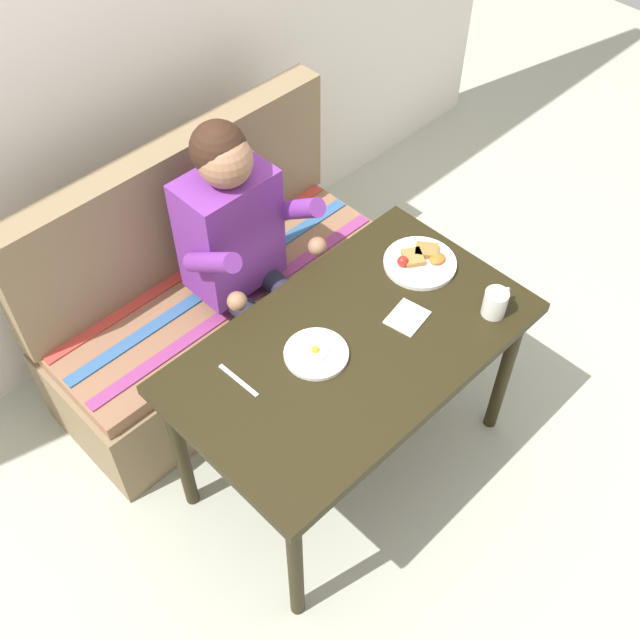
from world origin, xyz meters
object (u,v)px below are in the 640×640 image
object	(u,v)px
plate_breakfast	(420,261)
napkin	(407,317)
coffee_mug	(496,302)
table	(352,359)
fork	(238,380)
couch	(215,301)
person	(243,244)
plate_eggs	(316,353)

from	to	relation	value
plate_breakfast	napkin	distance (m)	0.26
napkin	plate_breakfast	bearing A→B (deg)	31.55
coffee_mug	napkin	size ratio (longest dim) A/B	0.89
table	coffee_mug	size ratio (longest dim) A/B	10.17
table	fork	size ratio (longest dim) A/B	7.06
couch	coffee_mug	bearing A→B (deg)	-66.77
person	napkin	bearing A→B (deg)	-75.69
plate_eggs	fork	bearing A→B (deg)	158.26
person	coffee_mug	distance (m)	0.91
coffee_mug	napkin	distance (m)	0.29
fork	napkin	bearing A→B (deg)	-21.45
table	coffee_mug	bearing A→B (deg)	-28.89
couch	coffee_mug	size ratio (longest dim) A/B	12.20
table	person	distance (m)	0.60
napkin	coffee_mug	bearing A→B (deg)	-39.53
table	napkin	size ratio (longest dim) A/B	9.04
plate_breakfast	coffee_mug	distance (m)	0.32
table	couch	bearing A→B (deg)	90.00
person	napkin	distance (m)	0.66
person	fork	size ratio (longest dim) A/B	7.13
couch	person	size ratio (longest dim) A/B	1.19
person	coffee_mug	bearing A→B (deg)	-64.89
person	plate_breakfast	bearing A→B (deg)	-52.68
napkin	fork	distance (m)	0.60
person	fork	bearing A→B (deg)	-132.12
napkin	fork	bearing A→B (deg)	160.89
plate_breakfast	plate_eggs	distance (m)	0.55
napkin	person	bearing A→B (deg)	104.31
table	plate_breakfast	bearing A→B (deg)	11.04
person	plate_breakfast	distance (m)	0.64
person	napkin	size ratio (longest dim) A/B	9.13
napkin	fork	size ratio (longest dim) A/B	0.78
couch	person	world-z (taller)	person
couch	plate_breakfast	world-z (taller)	couch
fork	table	bearing A→B (deg)	-24.08
plate_breakfast	coffee_mug	xyz separation A→B (m)	(0.00, -0.32, 0.04)
plate_breakfast	napkin	world-z (taller)	plate_breakfast
plate_breakfast	coffee_mug	size ratio (longest dim) A/B	2.18
couch	coffee_mug	xyz separation A→B (m)	(0.43, -1.00, 0.45)
couch	napkin	size ratio (longest dim) A/B	10.85
plate_breakfast	coffee_mug	world-z (taller)	coffee_mug
table	couch	world-z (taller)	couch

